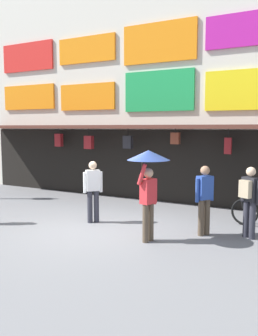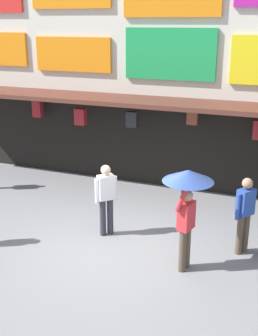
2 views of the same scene
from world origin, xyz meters
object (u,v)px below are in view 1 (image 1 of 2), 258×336
at_px(pedestrian_in_black, 204,196).
at_px(pedestrian_with_umbrella, 148,170).
at_px(bicycle_parked, 250,207).
at_px(pedestrian_in_purple, 249,197).
at_px(pedestrian_in_yellow, 93,188).

height_order(pedestrian_in_black, pedestrian_with_umbrella, pedestrian_with_umbrella).
bearing_deg(bicycle_parked, pedestrian_in_purple, -80.94).
bearing_deg(pedestrian_in_yellow, bicycle_parked, 30.77).
xyz_separation_m(pedestrian_in_black, pedestrian_in_purple, (0.98, 0.26, 0.04)).
height_order(pedestrian_in_yellow, pedestrian_in_purple, same).
relative_size(pedestrian_in_black, pedestrian_in_purple, 1.00).
bearing_deg(pedestrian_with_umbrella, pedestrian_in_black, 47.69).
relative_size(pedestrian_in_black, pedestrian_with_umbrella, 0.81).
xyz_separation_m(pedestrian_in_black, pedestrian_with_umbrella, (-0.97, -1.07, 0.69)).
relative_size(bicycle_parked, pedestrian_with_umbrella, 0.57).
xyz_separation_m(bicycle_parked, pedestrian_in_yellow, (-3.71, -2.21, 0.55)).
distance_m(bicycle_parked, pedestrian_in_yellow, 4.36).
bearing_deg(pedestrian_in_black, pedestrian_with_umbrella, -132.31).
bearing_deg(pedestrian_with_umbrella, bicycle_parked, 60.53).
relative_size(pedestrian_in_yellow, pedestrian_with_umbrella, 0.81).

